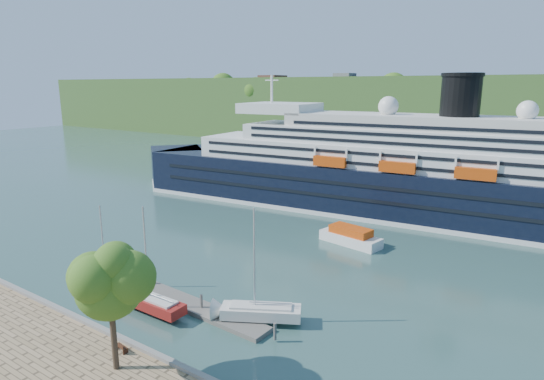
{
  "coord_description": "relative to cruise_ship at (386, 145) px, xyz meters",
  "views": [
    {
      "loc": [
        31.78,
        -20.85,
        21.23
      ],
      "look_at": [
        -2.61,
        30.0,
        7.01
      ],
      "focal_mm": 30.0,
      "sensor_mm": 36.0,
      "label": 1
    }
  ],
  "objects": [
    {
      "name": "promenade_tree",
      "position": [
        0.3,
        -54.58,
        -5.27
      ],
      "size": [
        6.36,
        6.36,
        10.54
      ],
      "primitive_type": null,
      "color": "#3A6A1C",
      "rests_on": "promenade"
    },
    {
      "name": "sailboat_white_near",
      "position": [
        -13.33,
        -45.26,
        -7.17
      ],
      "size": [
        7.02,
        3.73,
        8.73
      ],
      "primitive_type": null,
      "rotation": [
        0.0,
        0.0,
        -0.29
      ],
      "color": "silver",
      "rests_on": "ground"
    },
    {
      "name": "floating_pontoon",
      "position": [
        -3.85,
        -43.25,
        -11.32
      ],
      "size": [
        19.87,
        3.46,
        0.44
      ],
      "primitive_type": null,
      "rotation": [
        0.0,
        0.0,
        -0.05
      ],
      "color": "slate",
      "rests_on": "ground"
    },
    {
      "name": "cruise_ship",
      "position": [
        0.0,
        0.0,
        0.0
      ],
      "size": [
        103.71,
        24.33,
        23.08
      ],
      "primitive_type": null,
      "rotation": [
        0.0,
        0.0,
        0.09
      ],
      "color": "black",
      "rests_on": "ground"
    },
    {
      "name": "ground",
      "position": [
        -5.52,
        -51.75,
        -11.54
      ],
      "size": [
        400.0,
        400.0,
        0.0
      ],
      "primitive_type": "plane",
      "color": "#2C4F49",
      "rests_on": "ground"
    },
    {
      "name": "quay_coping",
      "position": [
        -5.52,
        -51.95,
        -10.39
      ],
      "size": [
        220.0,
        0.5,
        0.3
      ],
      "primitive_type": "cube",
      "color": "slate",
      "rests_on": "promenade"
    },
    {
      "name": "park_bench",
      "position": [
        -1.18,
        -52.96,
        -10.11
      ],
      "size": [
        1.4,
        0.7,
        0.86
      ],
      "primitive_type": null,
      "rotation": [
        0.0,
        0.0,
        -0.11
      ],
      "color": "#4A2615",
      "rests_on": "promenade"
    },
    {
      "name": "far_hillside",
      "position": [
        -5.52,
        93.25,
        0.46
      ],
      "size": [
        400.0,
        50.0,
        24.0
      ],
      "primitive_type": "cube",
      "color": "#3B6227",
      "rests_on": "ground"
    },
    {
      "name": "sailboat_white_far",
      "position": [
        4.26,
        -41.87,
        -6.35
      ],
      "size": [
        8.12,
        5.81,
        10.38
      ],
      "primitive_type": null,
      "rotation": [
        0.0,
        0.0,
        0.5
      ],
      "color": "silver",
      "rests_on": "ground"
    },
    {
      "name": "tender_launch",
      "position": [
        2.13,
        -17.75,
        -10.34
      ],
      "size": [
        9.08,
        4.5,
        2.4
      ],
      "primitive_type": null,
      "rotation": [
        0.0,
        0.0,
        -0.18
      ],
      "color": "#C6420B",
      "rests_on": "ground"
    },
    {
      "name": "sailboat_red",
      "position": [
        -5.24,
        -46.2,
        -6.54
      ],
      "size": [
        7.75,
        2.18,
        9.99
      ],
      "primitive_type": null,
      "rotation": [
        0.0,
        0.0,
        0.0
      ],
      "color": "maroon",
      "rests_on": "ground"
    }
  ]
}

